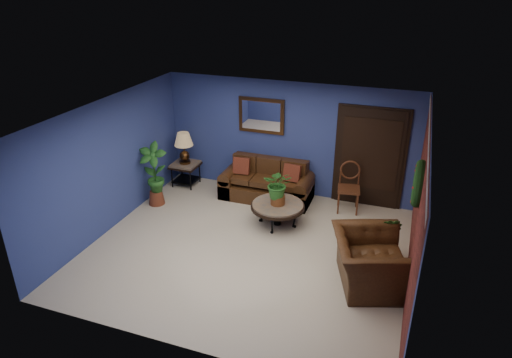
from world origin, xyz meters
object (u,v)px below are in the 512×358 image
(coffee_table, at_px, (278,207))
(table_lamp, at_px, (184,144))
(side_chair, at_px, (349,183))
(armchair, at_px, (370,261))
(sofa, at_px, (267,185))
(end_table, at_px, (185,168))

(coffee_table, distance_m, table_lamp, 2.81)
(side_chair, xyz_separation_m, armchair, (0.72, -2.40, -0.18))
(sofa, distance_m, table_lamp, 2.10)
(end_table, xyz_separation_m, table_lamp, (0.00, -0.00, 0.58))
(coffee_table, bearing_deg, sofa, 117.87)
(sofa, height_order, coffee_table, sofa)
(end_table, relative_size, table_lamp, 0.85)
(coffee_table, distance_m, side_chair, 1.64)
(table_lamp, height_order, armchair, table_lamp)
(coffee_table, relative_size, armchair, 0.83)
(armchair, bearing_deg, table_lamp, 43.87)
(coffee_table, relative_size, side_chair, 1.01)
(end_table, xyz_separation_m, side_chair, (3.73, 0.08, 0.17))
(sofa, distance_m, end_table, 1.98)
(table_lamp, relative_size, armchair, 0.56)
(table_lamp, bearing_deg, coffee_table, -22.21)
(sofa, height_order, armchair, sofa)
(side_chair, bearing_deg, sofa, 172.39)
(table_lamp, bearing_deg, side_chair, 1.16)
(end_table, height_order, side_chair, side_chair)
(coffee_table, height_order, side_chair, side_chair)
(table_lamp, xyz_separation_m, armchair, (4.45, -2.33, -0.59))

